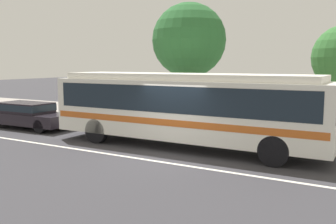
{
  "coord_description": "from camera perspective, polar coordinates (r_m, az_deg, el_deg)",
  "views": [
    {
      "loc": [
        6.45,
        -11.19,
        3.24
      ],
      "look_at": [
        -1.06,
        1.78,
        1.3
      ],
      "focal_mm": 40.3,
      "sensor_mm": 36.0,
      "label": 1
    }
  ],
  "objects": [
    {
      "name": "transit_bus",
      "position": [
        14.48,
        2.67,
        1.1
      ],
      "size": [
        10.92,
        2.59,
        2.85
      ],
      "color": "silver",
      "rests_on": "ground_plane"
    },
    {
      "name": "sidewalk_slab",
      "position": [
        19.51,
        10.34,
        -2.13
      ],
      "size": [
        60.0,
        8.0,
        0.12
      ],
      "primitive_type": "cube",
      "color": "gray",
      "rests_on": "ground_plane"
    },
    {
      "name": "ground_plane",
      "position": [
        13.32,
        0.1,
        -6.71
      ],
      "size": [
        120.0,
        120.0,
        0.0
      ],
      "primitive_type": "plane",
      "color": "#37363B"
    },
    {
      "name": "lane_stripe_center",
      "position": [
        12.65,
        -1.73,
        -7.45
      ],
      "size": [
        56.0,
        0.16,
        0.01
      ],
      "primitive_type": "cube",
      "color": "silver",
      "rests_on": "ground_plane"
    },
    {
      "name": "pedestrian_waiting_near_sign",
      "position": [
        15.9,
        7.61,
        -0.43
      ],
      "size": [
        0.41,
        0.41,
        1.68
      ],
      "color": "slate",
      "rests_on": "sidewalk_slab"
    },
    {
      "name": "bus_stop_sign",
      "position": [
        15.15,
        20.53,
        0.83
      ],
      "size": [
        0.15,
        0.44,
        2.36
      ],
      "color": "gray",
      "rests_on": "sidewalk_slab"
    },
    {
      "name": "sedan_behind_bus",
      "position": [
        20.21,
        -20.47,
        -0.25
      ],
      "size": [
        4.81,
        1.86,
        1.29
      ],
      "color": "black",
      "rests_on": "ground_plane"
    },
    {
      "name": "street_tree_near_stop",
      "position": [
        19.41,
        3.21,
        10.74
      ],
      "size": [
        3.74,
        3.74,
        6.16
      ],
      "color": "brown",
      "rests_on": "sidewalk_slab"
    }
  ]
}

